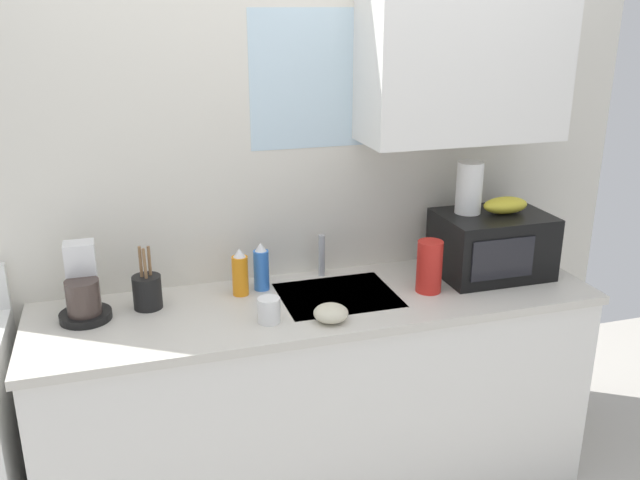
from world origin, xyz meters
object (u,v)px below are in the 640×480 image
object	(u,v)px
banana_bunch	(505,205)
paper_towel_roll	(469,188)
dish_soap_bottle_orange	(240,273)
coffee_maker	(83,291)
mug_white	(269,310)
small_bowl	(331,313)
utensil_crock	(147,291)
dish_soap_bottle_blue	(261,268)
microwave	(492,244)
cereal_canister	(429,267)

from	to	relation	value
banana_bunch	paper_towel_roll	size ratio (longest dim) A/B	0.91
paper_towel_roll	dish_soap_bottle_orange	distance (m)	1.02
coffee_maker	mug_white	distance (m)	0.70
banana_bunch	small_bowl	size ratio (longest dim) A/B	1.54
banana_bunch	utensil_crock	world-z (taller)	banana_bunch
banana_bunch	dish_soap_bottle_blue	distance (m)	1.06
coffee_maker	mug_white	xyz separation A→B (m)	(0.65, -0.25, -0.06)
paper_towel_roll	coffee_maker	distance (m)	1.60
dish_soap_bottle_blue	dish_soap_bottle_orange	distance (m)	0.10
microwave	coffee_maker	world-z (taller)	coffee_maker
dish_soap_bottle_blue	small_bowl	xyz separation A→B (m)	(0.18, -0.37, -0.06)
banana_bunch	mug_white	size ratio (longest dim) A/B	2.11
paper_towel_roll	small_bowl	distance (m)	0.84
banana_bunch	mug_white	xyz separation A→B (m)	(-1.08, -0.19, -0.26)
banana_bunch	paper_towel_roll	world-z (taller)	paper_towel_roll
paper_towel_roll	mug_white	distance (m)	1.01
mug_white	small_bowl	size ratio (longest dim) A/B	0.73
banana_bunch	mug_white	distance (m)	1.12
mug_white	utensil_crock	size ratio (longest dim) A/B	0.37
microwave	dish_soap_bottle_orange	size ratio (longest dim) A/B	2.34
microwave	small_bowl	bearing A→B (deg)	-162.88
paper_towel_roll	utensil_crock	size ratio (longest dim) A/B	0.86
coffee_maker	dish_soap_bottle_orange	distance (m)	0.60
cereal_canister	mug_white	xyz separation A→B (m)	(-0.69, -0.09, -0.06)
microwave	utensil_crock	world-z (taller)	microwave
coffee_maker	utensil_crock	xyz separation A→B (m)	(0.23, 0.01, -0.04)
coffee_maker	cereal_canister	world-z (taller)	coffee_maker
microwave	dish_soap_bottle_orange	distance (m)	1.08
cereal_canister	paper_towel_roll	bearing A→B (deg)	32.01
utensil_crock	small_bowl	distance (m)	0.72
microwave	dish_soap_bottle_blue	world-z (taller)	microwave
dish_soap_bottle_blue	cereal_canister	size ratio (longest dim) A/B	0.94
banana_bunch	cereal_canister	size ratio (longest dim) A/B	0.93
small_bowl	paper_towel_roll	bearing A→B (deg)	23.00
paper_towel_roll	small_bowl	world-z (taller)	paper_towel_roll
dish_soap_bottle_orange	mug_white	distance (m)	0.29
microwave	dish_soap_bottle_blue	size ratio (longest dim) A/B	2.27
dish_soap_bottle_orange	small_bowl	xyz separation A→B (m)	(0.27, -0.34, -0.06)
paper_towel_roll	mug_white	world-z (taller)	paper_towel_roll
coffee_maker	dish_soap_bottle_orange	xyz separation A→B (m)	(0.60, 0.03, -0.01)
microwave	cereal_canister	bearing A→B (deg)	-163.83
paper_towel_roll	dish_soap_bottle_orange	size ratio (longest dim) A/B	1.12
microwave	coffee_maker	xyz separation A→B (m)	(-1.68, 0.06, -0.03)
dish_soap_bottle_orange	utensil_crock	bearing A→B (deg)	-176.62
banana_bunch	coffee_maker	size ratio (longest dim) A/B	0.71
paper_towel_roll	dish_soap_bottle_blue	bearing A→B (deg)	175.53
banana_bunch	paper_towel_roll	bearing A→B (deg)	161.57
mug_white	paper_towel_roll	bearing A→B (deg)	14.52
coffee_maker	cereal_canister	bearing A→B (deg)	-6.76
banana_bunch	paper_towel_roll	xyz separation A→B (m)	(-0.15, 0.05, 0.08)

